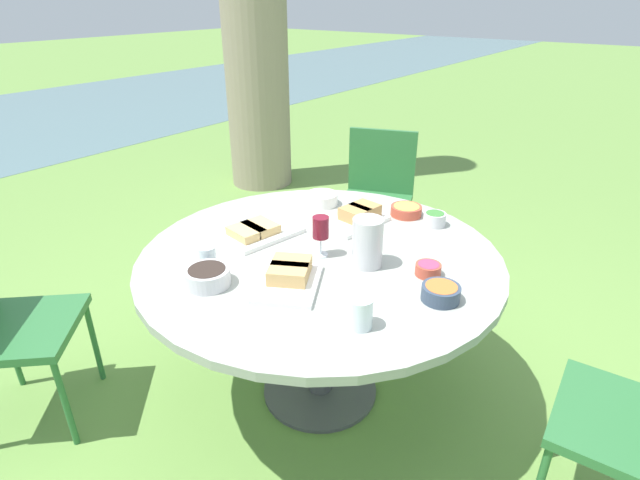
{
  "coord_description": "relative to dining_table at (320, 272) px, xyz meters",
  "views": [
    {
      "loc": [
        -1.43,
        -1.07,
        1.67
      ],
      "look_at": [
        0.0,
        0.0,
        0.79
      ],
      "focal_mm": 28.0,
      "sensor_mm": 36.0,
      "label": 1
    }
  ],
  "objects": [
    {
      "name": "bowl_fries",
      "position": [
        0.55,
        -0.1,
        0.12
      ],
      "size": [
        0.15,
        0.15,
        0.05
      ],
      "color": "#B74733",
      "rests_on": "dining_table"
    },
    {
      "name": "platter_bread_main",
      "position": [
        -0.04,
        0.31,
        0.11
      ],
      "size": [
        0.36,
        0.28,
        0.06
      ],
      "color": "white",
      "rests_on": "dining_table"
    },
    {
      "name": "bowl_salad",
      "position": [
        0.53,
        -0.25,
        0.12
      ],
      "size": [
        0.1,
        0.1,
        0.06
      ],
      "color": "silver",
      "rests_on": "dining_table"
    },
    {
      "name": "bowl_dip_red",
      "position": [
        0.1,
        -0.43,
        0.12
      ],
      "size": [
        0.1,
        0.1,
        0.05
      ],
      "color": "#B74733",
      "rests_on": "dining_table"
    },
    {
      "name": "bowl_olives",
      "position": [
        -0.44,
        0.18,
        0.13
      ],
      "size": [
        0.16,
        0.16,
        0.06
      ],
      "color": "silver",
      "rests_on": "dining_table"
    },
    {
      "name": "platter_charcuterie",
      "position": [
        -0.25,
        -0.05,
        0.12
      ],
      "size": [
        0.36,
        0.33,
        0.07
      ],
      "color": "white",
      "rests_on": "dining_table"
    },
    {
      "name": "bowl_roasted_veg",
      "position": [
        -0.03,
        -0.53,
        0.12
      ],
      "size": [
        0.13,
        0.13,
        0.06
      ],
      "color": "#334256",
      "rests_on": "dining_table"
    },
    {
      "name": "cup_water_near",
      "position": [
        -0.32,
        -0.4,
        0.14
      ],
      "size": [
        0.08,
        0.08,
        0.1
      ],
      "color": "silver",
      "rests_on": "dining_table"
    },
    {
      "name": "wine_glass",
      "position": [
        -0.01,
        -0.01,
        0.21
      ],
      "size": [
        0.07,
        0.07,
        0.17
      ],
      "color": "silver",
      "rests_on": "dining_table"
    },
    {
      "name": "ground_plane",
      "position": [
        0.0,
        0.0,
        -0.64
      ],
      "size": [
        40.0,
        40.0,
        0.0
      ],
      "primitive_type": "plane",
      "color": "#668E42"
    },
    {
      "name": "chair_near_right",
      "position": [
        1.25,
        0.46,
        -0.11
      ],
      "size": [
        0.55,
        0.56,
        0.89
      ],
      "color": "#2D6B38",
      "rests_on": "ground_plane"
    },
    {
      "name": "water_pitcher",
      "position": [
        0.03,
        -0.2,
        0.19
      ],
      "size": [
        0.13,
        0.12,
        0.19
      ],
      "color": "silver",
      "rests_on": "dining_table"
    },
    {
      "name": "dining_table",
      "position": [
        0.0,
        0.0,
        0.0
      ],
      "size": [
        1.46,
        1.46,
        0.73
      ],
      "color": "#4C4C51",
      "rests_on": "ground_plane"
    },
    {
      "name": "platter_sandwich_side",
      "position": [
        0.34,
        0.04,
        0.12
      ],
      "size": [
        0.32,
        0.22,
        0.08
      ],
      "color": "white",
      "rests_on": "dining_table"
    },
    {
      "name": "bowl_dip_cream",
      "position": [
        0.42,
        0.3,
        0.12
      ],
      "size": [
        0.16,
        0.16,
        0.06
      ],
      "color": "white",
      "rests_on": "dining_table"
    },
    {
      "name": "cup_water_far",
      "position": [
        -0.34,
        0.28,
        0.13
      ],
      "size": [
        0.07,
        0.07,
        0.08
      ],
      "color": "silver",
      "rests_on": "dining_table"
    }
  ]
}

